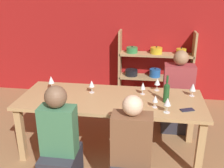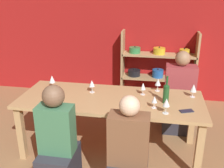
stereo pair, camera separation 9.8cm
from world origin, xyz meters
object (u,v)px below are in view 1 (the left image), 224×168
wine_glass_red_b (51,92)px  person_far_a (177,100)px  wine_glass_white_c (51,80)px  person_near_b (131,162)px  wine_glass_red_e (155,99)px  wine_glass_empty_a (157,82)px  shelf_unit (156,74)px  wine_glass_red_c (54,99)px  wine_glass_white_d (193,87)px  wine_bottle_green (166,92)px  dining_table (111,105)px  wine_glass_white_b (168,102)px  person_near_a (60,153)px  wine_glass_red_d (129,100)px  cell_phone (187,110)px  wine_glass_white_a (143,86)px  wine_glass_red_a (92,84)px

wine_glass_red_b → person_far_a: 1.90m
wine_glass_white_c → person_near_b: bearing=-39.4°
wine_glass_red_e → wine_glass_empty_a: size_ratio=0.86×
shelf_unit → wine_glass_empty_a: size_ratio=7.90×
wine_glass_red_c → wine_glass_white_d: same height
wine_bottle_green → wine_glass_empty_a: wine_bottle_green is taller
wine_glass_empty_a → wine_glass_white_d: bearing=-16.0°
dining_table → wine_glass_white_d: size_ratio=13.35×
wine_glass_red_b → wine_glass_empty_a: wine_glass_empty_a is taller
wine_glass_white_c → wine_glass_empty_a: 1.40m
wine_glass_red_e → person_far_a: 1.10m
wine_glass_white_b → person_near_a: 1.25m
dining_table → wine_bottle_green: (0.67, -0.01, 0.22)m
wine_glass_red_e → person_near_b: bearing=-110.5°
wine_glass_white_c → wine_glass_red_d: wine_glass_white_c is taller
wine_glass_red_c → wine_glass_empty_a: same height
wine_glass_empty_a → cell_phone: bearing=-59.1°
wine_glass_white_b → person_near_b: person_near_b is taller
wine_glass_white_b → person_far_a: person_far_a is taller
dining_table → wine_glass_red_b: size_ratio=13.96×
wine_bottle_green → cell_phone: bearing=-39.8°
wine_glass_white_b → wine_glass_empty_a: wine_glass_white_b is taller
wine_glass_red_e → person_near_b: person_near_b is taller
person_near_b → cell_phone: bearing=44.2°
wine_glass_white_b → wine_glass_white_d: wine_glass_white_b is taller
wine_glass_white_a → wine_glass_white_b: (0.28, -0.48, 0.02)m
wine_bottle_green → wine_glass_white_d: (0.34, 0.23, -0.01)m
wine_glass_red_e → person_near_a: 1.19m
wine_glass_empty_a → dining_table: bearing=-148.8°
wine_glass_red_b → person_near_a: size_ratio=0.14×
wine_glass_white_c → wine_glass_red_e: bearing=-14.5°
shelf_unit → wine_glass_white_b: size_ratio=7.61×
shelf_unit → person_near_b: bearing=-96.1°
wine_bottle_green → wine_glass_red_a: bearing=170.4°
wine_glass_empty_a → person_far_a: 0.69m
person_far_a → wine_glass_empty_a: bearing=52.8°
shelf_unit → wine_glass_empty_a: shelf_unit is taller
wine_glass_white_c → wine_glass_red_e: wine_glass_white_c is taller
wine_glass_white_c → wine_glass_red_e: 1.41m
wine_bottle_green → wine_glass_red_e: size_ratio=2.28×
wine_glass_white_a → wine_glass_red_e: 0.40m
wine_glass_white_d → person_near_b: (-0.68, -0.98, -0.45)m
wine_glass_red_e → wine_glass_empty_a: 0.52m
wine_bottle_green → person_far_a: bearing=74.0°
wine_glass_empty_a → shelf_unit: bearing=89.3°
wine_glass_white_c → wine_glass_red_a: bearing=-2.9°
dining_table → wine_glass_red_a: wine_glass_red_a is taller
wine_glass_white_b → wine_glass_white_c: 1.56m
wine_glass_red_a → wine_glass_red_c: bearing=-122.0°
wine_bottle_green → wine_glass_red_c: 1.31m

